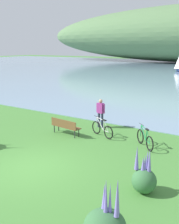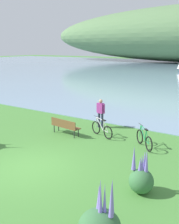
{
  "view_description": "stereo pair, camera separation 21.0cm",
  "coord_description": "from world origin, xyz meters",
  "px_view_note": "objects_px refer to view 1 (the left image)",
  "views": [
    {
      "loc": [
        7.25,
        -7.0,
        4.73
      ],
      "look_at": [
        -0.9,
        5.61,
        1.0
      ],
      "focal_mm": 42.77,
      "sensor_mm": 36.0,
      "label": 1
    },
    {
      "loc": [
        7.43,
        -6.88,
        4.73
      ],
      "look_at": [
        -0.9,
        5.61,
        1.0
      ],
      "focal_mm": 42.77,
      "sensor_mm": 36.0,
      "label": 2
    }
  ],
  "objects_px": {
    "park_bench_near_camera": "(65,126)",
    "person_at_shoreline": "(101,111)",
    "bicycle_leaning_near_bench": "(145,139)",
    "bicycle_beside_path": "(102,129)"
  },
  "relations": [
    {
      "from": "bicycle_beside_path",
      "to": "person_at_shoreline",
      "type": "bearing_deg",
      "value": 123.73
    },
    {
      "from": "park_bench_near_camera",
      "to": "bicycle_leaning_near_bench",
      "type": "bearing_deg",
      "value": 8.2
    },
    {
      "from": "bicycle_leaning_near_bench",
      "to": "park_bench_near_camera",
      "type": "bearing_deg",
      "value": -171.8
    },
    {
      "from": "person_at_shoreline",
      "to": "bicycle_leaning_near_bench",
      "type": "bearing_deg",
      "value": -25.04
    },
    {
      "from": "bicycle_leaning_near_bench",
      "to": "person_at_shoreline",
      "type": "xyz_separation_m",
      "value": [
        -3.4,
        1.59,
        0.58
      ]
    },
    {
      "from": "park_bench_near_camera",
      "to": "person_at_shoreline",
      "type": "bearing_deg",
      "value": 67.33
    },
    {
      "from": "bicycle_leaning_near_bench",
      "to": "bicycle_beside_path",
      "type": "xyz_separation_m",
      "value": [
        -2.5,
        0.24,
        0.0
      ]
    },
    {
      "from": "park_bench_near_camera",
      "to": "person_at_shoreline",
      "type": "height_order",
      "value": "person_at_shoreline"
    },
    {
      "from": "bicycle_leaning_near_bench",
      "to": "person_at_shoreline",
      "type": "height_order",
      "value": "person_at_shoreline"
    },
    {
      "from": "park_bench_near_camera",
      "to": "person_at_shoreline",
      "type": "xyz_separation_m",
      "value": [
        0.92,
        2.21,
        0.46
      ]
    }
  ]
}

